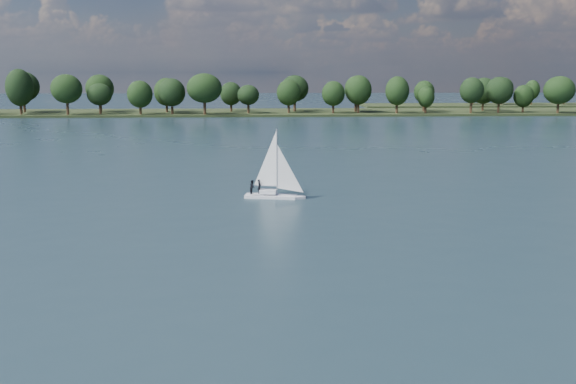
# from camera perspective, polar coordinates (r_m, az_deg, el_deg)

# --- Properties ---
(ground) EXTENTS (700.00, 700.00, 0.00)m
(ground) POSITION_cam_1_polar(r_m,az_deg,el_deg) (127.72, -3.90, 3.85)
(ground) COLOR #233342
(ground) RESTS_ON ground
(far_shore) EXTENTS (660.00, 40.00, 1.50)m
(far_shore) POSITION_cam_1_polar(r_m,az_deg,el_deg) (239.30, -3.49, 6.99)
(far_shore) COLOR black
(far_shore) RESTS_ON ground
(sailboat) EXTENTS (6.90, 3.13, 8.77)m
(sailboat) POSITION_cam_1_polar(r_m,az_deg,el_deg) (76.96, -1.50, 1.26)
(sailboat) COLOR white
(sailboat) RESTS_ON ground
(treeline) EXTENTS (562.86, 74.68, 18.53)m
(treeline) POSITION_cam_1_polar(r_m,az_deg,el_deg) (235.14, -3.98, 8.90)
(treeline) COLOR black
(treeline) RESTS_ON ground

